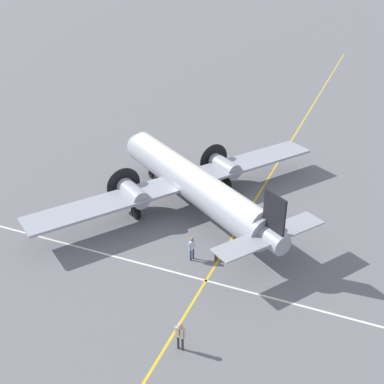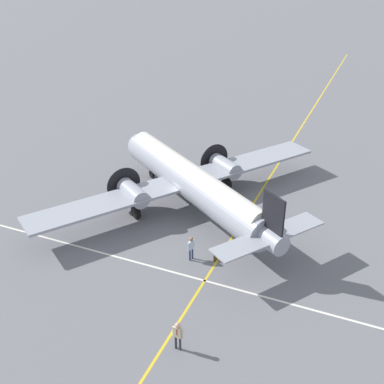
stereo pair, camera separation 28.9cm
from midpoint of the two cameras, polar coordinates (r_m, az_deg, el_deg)
ground_plane at (r=37.66m, az=0.22°, el=-2.10°), size 300.00×300.00×0.00m
apron_line_eastwest at (r=36.48m, az=6.23°, el=-3.39°), size 120.00×0.16×0.01m
apron_line_northsouth at (r=31.92m, az=-5.21°, el=-8.58°), size 0.16×120.00×0.01m
airliner_main at (r=36.75m, az=-0.09°, el=1.42°), size 22.10×19.43×5.52m
crew_foreground at (r=25.65m, az=-1.36°, el=-16.39°), size 0.29×0.61×1.79m
passenger_boarding at (r=31.65m, az=0.16°, el=-6.42°), size 0.57×0.32×1.75m
suitcase_near_door at (r=32.07m, az=3.05°, el=-7.61°), size 0.36×0.15×0.65m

